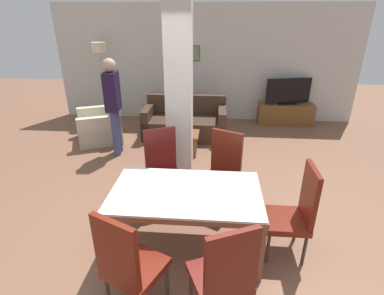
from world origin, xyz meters
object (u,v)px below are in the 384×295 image
object	(u,v)px
tv_screen	(288,92)
dining_table	(186,202)
dining_chair_near_right	(224,274)
dining_chair_far_left	(163,166)
floor_lamp	(100,55)
tv_stand	(285,114)
bottle	(176,127)
armchair	(102,127)
coffee_table	(179,143)
standing_person	(113,101)
dining_chair_head_right	(296,210)
dining_chair_far_right	(222,169)
sofa	(185,123)
dining_chair_near_left	(128,263)

from	to	relation	value
tv_screen	dining_table	bearing A→B (deg)	52.30
dining_chair_near_right	dining_chair_far_left	distance (m)	1.96
dining_table	floor_lamp	size ratio (longest dim) A/B	0.87
dining_table	tv_screen	size ratio (longest dim) A/B	1.54
tv_stand	tv_screen	xyz separation A→B (m)	(0.00, 0.00, 0.54)
dining_chair_near_right	bottle	world-z (taller)	dining_chair_near_right
tv_screen	tv_stand	bearing A→B (deg)	62.53
dining_chair_far_left	armchair	bearing A→B (deg)	-76.96
coffee_table	standing_person	xyz separation A→B (m)	(-1.17, -0.10, 0.82)
dining_table	coffee_table	bearing A→B (deg)	98.81
armchair	tv_screen	bearing A→B (deg)	-95.02
bottle	tv_stand	bearing A→B (deg)	36.27
dining_table	standing_person	size ratio (longest dim) A/B	0.92
dining_chair_near_right	dining_chair_head_right	xyz separation A→B (m)	(0.77, 0.92, 0.00)
dining_chair_far_right	sofa	distance (m)	2.68
coffee_table	dining_chair_head_right	bearing A→B (deg)	-57.88
dining_chair_near_right	dining_chair_far_right	size ratio (longest dim) A/B	1.00
coffee_table	tv_screen	bearing A→B (deg)	38.51
armchair	tv_stand	world-z (taller)	armchair
dining_chair_near_left	sofa	xyz separation A→B (m)	(0.04, 4.27, -0.27)
coffee_table	dining_chair_near_right	bearing A→B (deg)	-76.95
dining_chair_far_right	bottle	bearing A→B (deg)	-38.19
dining_chair_head_right	tv_stand	bearing A→B (deg)	-10.25
tv_screen	dining_chair_head_right	bearing A→B (deg)	66.32
dining_table	armchair	size ratio (longest dim) A/B	1.41
bottle	floor_lamp	world-z (taller)	floor_lamp
dining_chair_head_right	standing_person	size ratio (longest dim) A/B	0.60
dining_chair_near_left	dining_chair_far_right	distance (m)	1.90
dining_chair_near_right	coffee_table	world-z (taller)	dining_chair_near_right
dining_chair_far_left	dining_chair_far_right	bearing A→B (deg)	153.56
dining_chair_near_left	tv_stand	bearing A→B (deg)	90.63
dining_chair_near_right	coffee_table	distance (m)	3.51
dining_chair_head_right	floor_lamp	bearing A→B (deg)	40.35
dining_chair_head_right	bottle	xyz separation A→B (m)	(-1.63, 2.59, -0.06)
dining_chair_near_right	floor_lamp	size ratio (longest dim) A/B	0.57
coffee_table	tv_stand	size ratio (longest dim) A/B	0.58
dining_chair_near_left	coffee_table	world-z (taller)	dining_chair_near_left
coffee_table	floor_lamp	xyz separation A→B (m)	(-2.03, 1.74, 1.37)
dining_chair_far_left	floor_lamp	size ratio (longest dim) A/B	0.57
dining_chair_near_right	sofa	size ratio (longest dim) A/B	0.62
dining_chair_far_right	tv_screen	xyz separation A→B (m)	(1.56, 3.51, 0.23)
dining_chair_near_right	tv_screen	world-z (taller)	tv_screen
dining_chair_head_right	coffee_table	size ratio (longest dim) A/B	1.44
tv_stand	standing_person	world-z (taller)	standing_person
dining_chair_head_right	sofa	bearing A→B (deg)	24.37
dining_chair_far_left	dining_chair_far_right	world-z (taller)	same
dining_chair_far_left	coffee_table	bearing A→B (deg)	-115.68
dining_chair_near_right	dining_chair_far_right	xyz separation A→B (m)	(0.00, 1.76, 0.00)
dining_chair_far_left	dining_chair_head_right	bearing A→B (deg)	126.22
dining_chair_near_left	sofa	world-z (taller)	dining_chair_near_left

